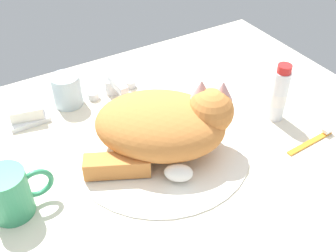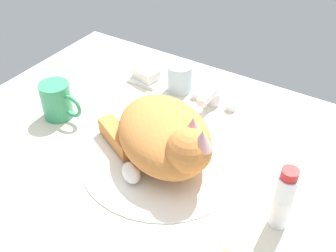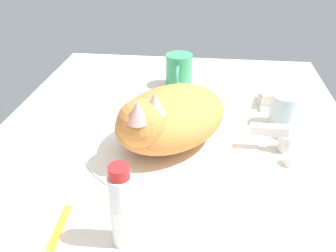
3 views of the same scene
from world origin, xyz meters
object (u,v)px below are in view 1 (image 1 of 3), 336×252
faucet (114,86)px  toothpaste_bottle (279,94)px  soap_bar (26,111)px  coffee_mug (10,193)px  toothbrush (313,140)px  rinse_cup (67,90)px  cat (167,124)px

faucet → toothpaste_bottle: (28.16, -27.39, 4.07)cm
soap_bar → coffee_mug: bearing=-110.2°
faucet → toothbrush: 48.21cm
toothpaste_bottle → faucet: bearing=135.8°
coffee_mug → rinse_cup: size_ratio=1.52×
faucet → toothpaste_bottle: bearing=-44.2°
coffee_mug → toothpaste_bottle: (58.76, -3.10, 1.86)cm
cat → rinse_cup: 28.86cm
faucet → rinse_cup: (-11.00, 2.08, 1.42)cm
cat → toothpaste_bottle: (27.12, -3.40, -0.34)cm
coffee_mug → toothpaste_bottle: toothpaste_bottle is taller
coffee_mug → soap_bar: 26.79cm
soap_bar → faucet: bearing=-2.1°
faucet → coffee_mug: coffee_mug is taller
rinse_cup → toothbrush: rinse_cup is taller
toothpaste_bottle → toothbrush: size_ratio=1.07×
faucet → coffee_mug: 39.13cm
rinse_cup → cat: bearing=-65.2°
coffee_mug → toothpaste_bottle: bearing=-3.0°
toothpaste_bottle → toothbrush: toothpaste_bottle is taller
coffee_mug → rinse_cup: (19.60, 26.36, -0.79)cm
cat → faucet: bearing=92.5°
faucet → toothbrush: size_ratio=0.98×
cat → coffee_mug: (-31.64, -0.30, -2.20)cm
cat → toothbrush: bearing=-26.3°
cat → toothbrush: 32.39cm
coffee_mug → toothpaste_bottle: size_ratio=0.84×
coffee_mug → rinse_cup: coffee_mug is taller
soap_bar → toothpaste_bottle: (49.52, -28.16, 3.96)cm
rinse_cup → toothpaste_bottle: 49.08cm
faucet → rinse_cup: rinse_cup is taller
rinse_cup → soap_bar: size_ratio=1.09×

